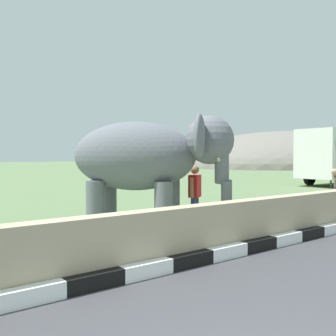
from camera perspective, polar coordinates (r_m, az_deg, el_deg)
striped_curb at (r=5.55m, az=-15.31°, el=-16.98°), size 16.20×0.20×0.24m
barrier_parapet at (r=6.89m, az=2.36°, el=-9.92°), size 28.00×0.36×1.00m
elephant at (r=9.38m, az=-2.95°, el=1.56°), size 3.75×3.90×2.86m
person_handler at (r=9.99m, az=4.03°, el=-3.75°), size 0.62×0.42×1.66m
cow_near at (r=24.58m, az=23.84°, el=-0.67°), size 1.67×1.60×1.23m
hill_east at (r=69.68m, az=17.88°, el=0.26°), size 43.25×34.60×12.07m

